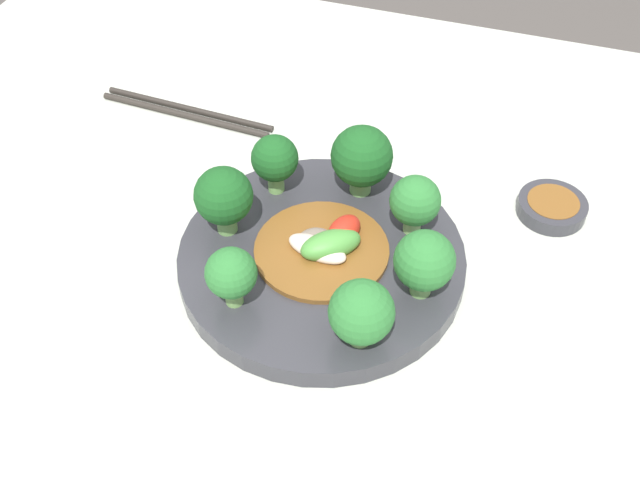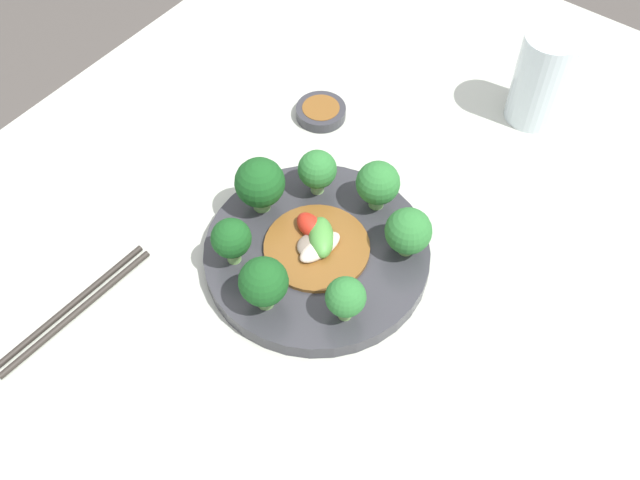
% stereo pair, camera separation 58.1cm
% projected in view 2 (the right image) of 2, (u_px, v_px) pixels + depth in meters
% --- Properties ---
extents(ground_plane, '(8.00, 8.00, 0.00)m').
position_uv_depth(ground_plane, '(328.00, 459.00, 1.44)').
color(ground_plane, '#4C4742').
extents(table, '(1.17, 0.92, 0.70)m').
position_uv_depth(table, '(329.00, 377.00, 1.16)').
color(table, '#B7BCAD').
rests_on(table, ground_plane).
extents(plate, '(0.26, 0.26, 0.02)m').
position_uv_depth(plate, '(320.00, 256.00, 0.85)').
color(plate, '#333338').
rests_on(plate, table).
extents(broccoli_north, '(0.06, 0.06, 0.07)m').
position_uv_depth(broccoli_north, '(260.00, 183.00, 0.85)').
color(broccoli_north, '#70A356').
rests_on(broccoli_north, plate).
extents(broccoli_west, '(0.05, 0.05, 0.07)m').
position_uv_depth(broccoli_west, '(265.00, 283.00, 0.77)').
color(broccoli_west, '#70A356').
rests_on(broccoli_west, plate).
extents(broccoli_southeast, '(0.05, 0.05, 0.06)m').
position_uv_depth(broccoli_southeast, '(408.00, 232.00, 0.81)').
color(broccoli_southeast, '#7AAD5B').
rests_on(broccoli_southeast, plate).
extents(broccoli_northeast, '(0.05, 0.05, 0.06)m').
position_uv_depth(broccoli_northeast, '(317.00, 170.00, 0.87)').
color(broccoli_northeast, '#89B76B').
rests_on(broccoli_northeast, plate).
extents(broccoli_southwest, '(0.04, 0.04, 0.06)m').
position_uv_depth(broccoli_southwest, '(346.00, 298.00, 0.76)').
color(broccoli_southwest, '#7AAD5B').
rests_on(broccoli_southwest, plate).
extents(broccoli_east, '(0.05, 0.05, 0.06)m').
position_uv_depth(broccoli_east, '(378.00, 184.00, 0.85)').
color(broccoli_east, '#70A356').
rests_on(broccoli_east, plate).
extents(broccoli_northwest, '(0.04, 0.04, 0.06)m').
position_uv_depth(broccoli_northwest, '(231.00, 239.00, 0.80)').
color(broccoli_northwest, '#7AAD5B').
rests_on(broccoli_northwest, plate).
extents(stirfry_center, '(0.12, 0.12, 0.02)m').
position_uv_depth(stirfry_center, '(319.00, 243.00, 0.84)').
color(stirfry_center, brown).
rests_on(stirfry_center, plate).
extents(drinking_glass, '(0.07, 0.07, 0.13)m').
position_uv_depth(drinking_glass, '(541.00, 78.00, 0.95)').
color(drinking_glass, silver).
rests_on(drinking_glass, table).
extents(chopsticks, '(0.20, 0.03, 0.01)m').
position_uv_depth(chopsticks, '(74.00, 309.00, 0.82)').
color(chopsticks, '#2D2823').
rests_on(chopsticks, table).
extents(sauce_dish, '(0.07, 0.07, 0.02)m').
position_uv_depth(sauce_dish, '(321.00, 111.00, 0.99)').
color(sauce_dish, '#333338').
rests_on(sauce_dish, table).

